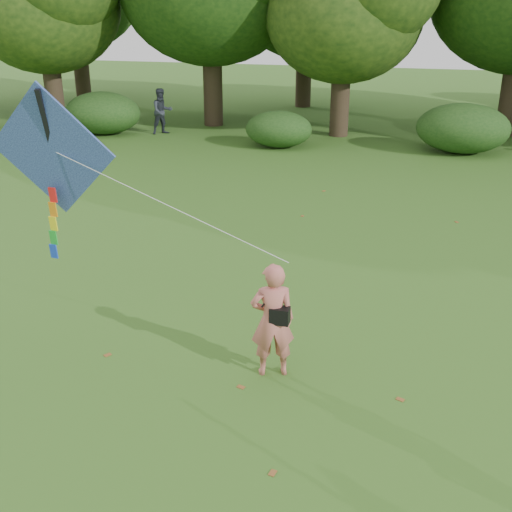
# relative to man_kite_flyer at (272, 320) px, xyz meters

# --- Properties ---
(ground) EXTENTS (100.00, 100.00, 0.00)m
(ground) POSITION_rel_man_kite_flyer_xyz_m (0.41, -0.85, -0.94)
(ground) COLOR #265114
(ground) RESTS_ON ground
(man_kite_flyer) EXTENTS (0.80, 0.65, 1.88)m
(man_kite_flyer) POSITION_rel_man_kite_flyer_xyz_m (0.00, 0.00, 0.00)
(man_kite_flyer) COLOR #C0645A
(man_kite_flyer) RESTS_ON ground
(bystander_left) EXTENTS (1.19, 1.19, 1.95)m
(bystander_left) POSITION_rel_man_kite_flyer_xyz_m (-9.08, 17.58, 0.03)
(bystander_left) COLOR #292E37
(bystander_left) RESTS_ON ground
(crossbody_bag) EXTENTS (0.43, 0.20, 0.73)m
(crossbody_bag) POSITION_rel_man_kite_flyer_xyz_m (0.12, -0.03, 0.12)
(crossbody_bag) COLOR black
(crossbody_bag) RESTS_ON ground
(flying_kite) EXTENTS (5.32, 1.09, 3.09)m
(flying_kite) POSITION_rel_man_kite_flyer_xyz_m (-3.89, 0.65, 2.24)
(flying_kite) COLOR #225695
(flying_kite) RESTS_ON ground
(shrub_band) EXTENTS (39.15, 3.22, 1.88)m
(shrub_band) POSITION_rel_man_kite_flyer_xyz_m (-0.31, 16.75, -0.08)
(shrub_band) COLOR #264919
(shrub_band) RESTS_ON ground
(fallen_leaves) EXTENTS (7.29, 15.07, 0.01)m
(fallen_leaves) POSITION_rel_man_kite_flyer_xyz_m (0.95, 2.39, -0.94)
(fallen_leaves) COLOR brown
(fallen_leaves) RESTS_ON ground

